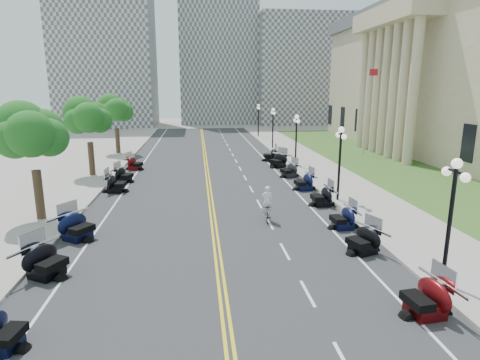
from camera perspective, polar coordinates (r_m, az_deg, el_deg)
name	(u,v)px	position (r m, az deg, el deg)	size (l,w,h in m)	color
ground	(214,226)	(22.78, -3.73, -6.50)	(160.00, 160.00, 0.00)	gray
road	(209,184)	(32.37, -4.49, -0.58)	(16.00, 90.00, 0.01)	#333335
centerline_yellow_a	(207,184)	(32.37, -4.70, -0.57)	(0.12, 90.00, 0.00)	yellow
centerline_yellow_b	(210,184)	(32.37, -4.28, -0.56)	(0.12, 90.00, 0.00)	yellow
edge_line_north	(287,182)	(33.15, 6.63, -0.29)	(0.12, 90.00, 0.00)	white
edge_line_south	(127,186)	(32.84, -15.73, -0.83)	(0.12, 90.00, 0.00)	white
lane_dash_4	(308,293)	(15.97, 9.58, -15.59)	(0.12, 2.00, 0.00)	white
lane_dash_5	(285,251)	(19.46, 6.40, -10.04)	(0.12, 2.00, 0.00)	white
lane_dash_6	(270,223)	(23.11, 4.27, -6.19)	(0.12, 2.00, 0.00)	white
lane_dash_7	(259,204)	(26.87, 2.75, -3.40)	(0.12, 2.00, 0.00)	white
lane_dash_8	(251,189)	(30.68, 1.61, -1.29)	(0.12, 2.00, 0.00)	white
lane_dash_9	(245,178)	(34.54, 0.72, 0.35)	(0.12, 2.00, 0.00)	white
lane_dash_10	(240,168)	(38.43, 0.01, 1.65)	(0.12, 2.00, 0.00)	white
lane_dash_11	(236,161)	(42.33, -0.56, 2.72)	(0.12, 2.00, 0.00)	white
lane_dash_12	(233,155)	(46.26, -1.04, 3.60)	(0.12, 2.00, 0.00)	white
lane_dash_13	(230,150)	(50.19, -1.45, 4.35)	(0.12, 2.00, 0.00)	white
lane_dash_14	(227,145)	(54.14, -1.80, 4.99)	(0.12, 2.00, 0.00)	white
lane_dash_15	(225,141)	(58.09, -2.10, 5.54)	(0.12, 2.00, 0.00)	white
lane_dash_16	(224,138)	(62.05, -2.36, 6.02)	(0.12, 2.00, 0.00)	white
lane_dash_17	(222,135)	(66.01, -2.59, 6.44)	(0.12, 2.00, 0.00)	white
lane_dash_18	(220,132)	(69.98, -2.80, 6.82)	(0.12, 2.00, 0.00)	white
lane_dash_19	(219,130)	(73.95, -2.98, 7.15)	(0.12, 2.00, 0.00)	white
sidewalk_north	(335,180)	(34.27, 13.34, -0.01)	(5.00, 90.00, 0.15)	#9E9991
sidewalk_south	(73,187)	(33.76, -22.60, -0.87)	(5.00, 90.00, 0.15)	#9E9991
lawn	(374,161)	(44.15, 18.53, 2.52)	(9.00, 60.00, 0.10)	#356023
distant_block_a	(107,59)	(85.37, -18.45, 16.05)	(18.00, 14.00, 26.00)	gray
distant_block_b	(218,52)	(89.88, -3.16, 17.77)	(16.00, 12.00, 30.00)	gray
distant_block_c	(303,71)	(89.47, 8.99, 15.09)	(20.00, 14.00, 22.00)	gray
street_lamp_1	(450,223)	(17.17, 27.64, -5.48)	(0.50, 1.20, 4.90)	black
street_lamp_2	(339,164)	(27.60, 13.96, 2.20)	(0.50, 1.20, 4.90)	black
street_lamp_3	(296,141)	(38.94, 7.98, 5.54)	(0.50, 1.20, 4.90)	black
street_lamp_4	(273,128)	(50.59, 4.69, 7.33)	(0.50, 1.20, 4.90)	black
street_lamp_5	(258,121)	(62.37, 2.63, 8.44)	(0.50, 1.20, 4.90)	black
flagpole	(366,111)	(47.42, 17.52, 9.31)	(1.10, 0.20, 10.00)	silver
tree_2	(32,140)	(25.35, -27.42, 5.11)	(4.80, 4.80, 9.20)	#235619
tree_3	(88,122)	(36.73, -20.76, 7.75)	(4.80, 4.80, 9.20)	#235619
tree_4	(116,113)	(48.42, -17.25, 9.10)	(4.80, 4.80, 9.20)	#235619
motorcycle_n_3	(426,296)	(15.48, 24.96, -14.72)	(2.06, 2.06, 1.44)	#590A0C
motorcycle_n_4	(363,239)	(19.82, 17.12, -7.99)	(1.99, 1.99, 1.39)	black
motorcycle_n_5	(343,217)	(22.84, 14.46, -5.08)	(1.91, 1.91, 1.34)	black
motorcycle_n_6	(322,195)	(26.82, 11.59, -2.14)	(2.02, 2.02, 1.42)	black
motorcycle_n_7	(304,181)	(30.70, 9.12, -0.11)	(2.03, 2.03, 1.42)	black
motorcycle_n_8	(289,169)	(34.91, 7.01, 1.52)	(1.96, 1.96, 1.37)	black
motorcycle_n_9	(278,159)	(39.13, 5.43, 2.92)	(2.19, 2.19, 1.53)	black
motorcycle_n_10	(270,154)	(42.42, 4.31, 3.69)	(2.08, 2.08, 1.46)	black
motorcycle_s_3	(0,330)	(14.44, -30.96, -17.84)	(1.85, 1.85, 1.29)	black
motorcycle_s_4	(46,259)	(18.49, -25.92, -10.12)	(2.16, 2.16, 1.51)	black
motorcycle_s_5	(77,225)	(22.15, -22.20, -5.96)	(2.19, 2.19, 1.54)	black
motorcycle_s_7	(116,183)	(31.02, -17.26, -0.35)	(2.10, 2.10, 1.47)	black
motorcycle_s_8	(124,174)	(34.14, -16.21, 0.82)	(1.95, 1.95, 1.36)	black
motorcycle_s_9	(135,163)	(39.03, -14.74, 2.40)	(1.94, 1.94, 1.36)	#590A0C
bicycle	(267,212)	(23.43, 3.86, -4.63)	(0.48, 1.69, 1.02)	#A51414
cyclist_rider	(267,189)	(23.04, 3.92, -1.36)	(0.64, 0.42, 1.75)	white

